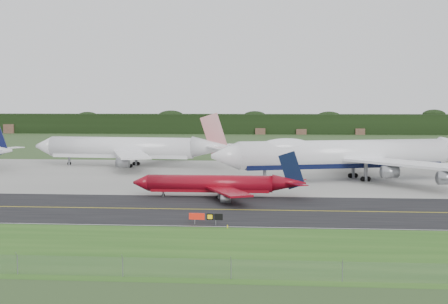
% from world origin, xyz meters
% --- Properties ---
extents(ground, '(600.00, 600.00, 0.00)m').
position_xyz_m(ground, '(0.00, 0.00, 0.00)').
color(ground, '#2C4520').
rests_on(ground, ground).
extents(grass_verge, '(400.00, 30.00, 0.01)m').
position_xyz_m(grass_verge, '(0.00, -35.00, 0.01)').
color(grass_verge, '#234F17').
rests_on(grass_verge, ground).
extents(taxiway, '(400.00, 32.00, 0.02)m').
position_xyz_m(taxiway, '(0.00, -4.00, 0.01)').
color(taxiway, black).
rests_on(taxiway, ground).
extents(apron, '(400.00, 78.00, 0.01)m').
position_xyz_m(apron, '(0.00, 51.00, 0.01)').
color(apron, gray).
rests_on(apron, ground).
extents(taxiway_centreline, '(400.00, 0.40, 0.00)m').
position_xyz_m(taxiway_centreline, '(0.00, -4.00, 0.03)').
color(taxiway_centreline, gold).
rests_on(taxiway_centreline, taxiway).
extents(taxiway_edge_line, '(400.00, 0.25, 0.00)m').
position_xyz_m(taxiway_edge_line, '(0.00, -19.50, 0.03)').
color(taxiway_edge_line, silver).
rests_on(taxiway_edge_line, taxiway).
extents(perimeter_fence, '(320.00, 0.10, 320.00)m').
position_xyz_m(perimeter_fence, '(0.00, -48.00, 1.10)').
color(perimeter_fence, slate).
rests_on(perimeter_fence, ground).
extents(horizon_treeline, '(700.00, 25.00, 12.00)m').
position_xyz_m(horizon_treeline, '(0.00, 273.76, 5.47)').
color(horizon_treeline, black).
rests_on(horizon_treeline, ground).
extents(jet_ba_747, '(72.89, 58.97, 18.71)m').
position_xyz_m(jet_ba_747, '(30.35, 41.83, 6.37)').
color(jet_ba_747, white).
rests_on(jet_ba_747, ground).
extents(jet_red_737, '(35.27, 28.88, 9.56)m').
position_xyz_m(jet_red_737, '(-0.39, 10.77, 2.64)').
color(jet_red_737, maroon).
rests_on(jet_red_737, ground).
extents(jet_star_tail, '(61.90, 51.50, 16.32)m').
position_xyz_m(jet_star_tail, '(-32.10, 69.50, 5.44)').
color(jet_star_tail, white).
rests_on(jet_star_tail, ground).
extents(taxiway_sign, '(5.37, 0.50, 1.79)m').
position_xyz_m(taxiway_sign, '(-0.07, -18.00, 1.26)').
color(taxiway_sign, slate).
rests_on(taxiway_sign, ground).
extents(edge_marker_center, '(0.16, 0.16, 0.50)m').
position_xyz_m(edge_marker_center, '(3.56, -20.50, 0.25)').
color(edge_marker_center, yellow).
rests_on(edge_marker_center, ground).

